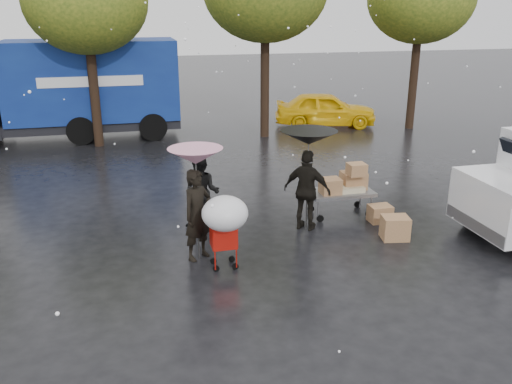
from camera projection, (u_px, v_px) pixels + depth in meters
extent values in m
plane|color=black|center=(271.00, 257.00, 10.63)|extent=(90.00, 90.00, 0.00)
imported|color=black|center=(198.00, 215.00, 10.29)|extent=(0.78, 0.72, 1.79)
imported|color=black|center=(202.00, 193.00, 11.73)|extent=(0.97, 0.87, 1.64)
imported|color=black|center=(307.00, 190.00, 11.66)|extent=(1.09, 0.98, 1.78)
cylinder|color=#4C4C4C|center=(197.00, 209.00, 10.25)|extent=(0.02, 0.02, 2.06)
cone|color=#D35787|center=(195.00, 156.00, 9.91)|extent=(1.02, 1.02, 0.30)
sphere|color=#4C4C4C|center=(195.00, 155.00, 9.90)|extent=(0.06, 0.06, 0.06)
cylinder|color=#4C4C4C|center=(307.00, 184.00, 11.62)|extent=(0.02, 0.02, 2.06)
cone|color=black|center=(309.00, 137.00, 11.28)|extent=(1.20, 1.20, 0.30)
sphere|color=#4C4C4C|center=(309.00, 136.00, 11.27)|extent=(0.06, 0.06, 0.06)
cube|color=slate|center=(340.00, 192.00, 12.58)|extent=(1.50, 0.80, 0.08)
cylinder|color=slate|center=(310.00, 185.00, 12.33)|extent=(0.04, 0.04, 0.60)
cube|color=olive|center=(353.00, 180.00, 12.68)|extent=(0.55, 0.45, 0.40)
cube|color=olive|center=(330.00, 186.00, 12.35)|extent=(0.45, 0.40, 0.35)
cube|color=olive|center=(357.00, 169.00, 12.32)|extent=(0.40, 0.35, 0.28)
cube|color=#C2B686|center=(343.00, 188.00, 12.56)|extent=(0.90, 0.55, 0.12)
cylinder|color=black|center=(320.00, 218.00, 12.31)|extent=(0.16, 0.05, 0.16)
cylinder|color=black|center=(311.00, 209.00, 12.90)|extent=(0.16, 0.05, 0.16)
cylinder|color=black|center=(369.00, 214.00, 12.58)|extent=(0.16, 0.05, 0.16)
cylinder|color=black|center=(357.00, 205.00, 13.17)|extent=(0.16, 0.05, 0.16)
cube|color=#B1120A|center=(224.00, 235.00, 10.01)|extent=(0.47, 0.41, 0.45)
cylinder|color=#B1120A|center=(225.00, 220.00, 9.72)|extent=(0.42, 0.02, 0.02)
cylinder|color=#4C4C4C|center=(225.00, 224.00, 9.74)|extent=(0.02, 0.02, 0.60)
ellipsoid|color=white|center=(225.00, 213.00, 9.67)|extent=(0.84, 0.84, 0.63)
cylinder|color=black|center=(216.00, 269.00, 10.02)|extent=(0.12, 0.04, 0.12)
cylinder|color=black|center=(213.00, 261.00, 10.31)|extent=(0.12, 0.04, 0.12)
cylinder|color=black|center=(235.00, 266.00, 10.10)|extent=(0.12, 0.04, 0.12)
cylinder|color=black|center=(232.00, 259.00, 10.39)|extent=(0.12, 0.04, 0.12)
cube|color=white|center=(502.00, 204.00, 11.00)|extent=(1.20, 1.95, 1.10)
cube|color=slate|center=(476.00, 225.00, 11.00)|extent=(0.12, 1.90, 0.25)
cylinder|color=black|center=(479.00, 209.00, 12.07)|extent=(0.76, 0.28, 0.76)
cube|color=navy|center=(93.00, 80.00, 19.64)|extent=(6.00, 2.50, 2.80)
cube|color=black|center=(69.00, 123.00, 19.92)|extent=(8.00, 2.30, 0.35)
cube|color=white|center=(91.00, 82.00, 18.45)|extent=(3.50, 0.03, 0.35)
cylinder|color=black|center=(153.00, 127.00, 19.56)|extent=(1.00, 0.30, 1.00)
cylinder|color=black|center=(149.00, 115.00, 21.67)|extent=(1.00, 0.30, 1.00)
cube|color=olive|center=(395.00, 228.00, 11.37)|extent=(0.62, 0.53, 0.49)
cube|color=olive|center=(380.00, 214.00, 12.29)|extent=(0.50, 0.39, 0.38)
imported|color=yellow|center=(325.00, 109.00, 21.88)|extent=(4.31, 2.60, 1.37)
cylinder|color=black|center=(93.00, 81.00, 18.28)|extent=(0.32, 0.32, 4.48)
ellipsoid|color=#304F16|center=(85.00, 1.00, 17.44)|extent=(4.00, 4.00, 3.40)
cylinder|color=black|center=(265.00, 70.00, 19.57)|extent=(0.32, 0.32, 4.90)
cylinder|color=black|center=(414.00, 69.00, 20.97)|extent=(0.32, 0.32, 4.62)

